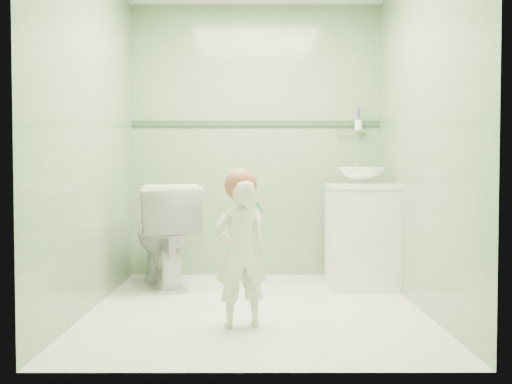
{
  "coord_description": "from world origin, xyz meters",
  "views": [
    {
      "loc": [
        -0.01,
        -3.83,
        0.92
      ],
      "look_at": [
        0.0,
        0.15,
        0.78
      ],
      "focal_mm": 40.07,
      "sensor_mm": 36.0,
      "label": 1
    }
  ],
  "objects": [
    {
      "name": "faucet",
      "position": [
        0.84,
        0.89,
        0.97
      ],
      "size": [
        0.03,
        0.13,
        0.18
      ],
      "color": "silver",
      "rests_on": "counter"
    },
    {
      "name": "counter",
      "position": [
        0.84,
        0.7,
        0.81
      ],
      "size": [
        0.54,
        0.52,
        0.04
      ],
      "primitive_type": "cube",
      "color": "white",
      "rests_on": "vanity"
    },
    {
      "name": "basin",
      "position": [
        0.84,
        0.7,
        0.89
      ],
      "size": [
        0.37,
        0.37,
        0.13
      ],
      "primitive_type": "imported",
      "color": "white",
      "rests_on": "counter"
    },
    {
      "name": "teal_toothbrush",
      "position": [
        0.01,
        -0.57,
        0.72
      ],
      "size": [
        0.11,
        0.14,
        0.08
      ],
      "color": "#0E7F5A",
      "rests_on": "toddler"
    },
    {
      "name": "toilet",
      "position": [
        -0.74,
        0.73,
        0.41
      ],
      "size": [
        0.71,
        0.92,
        0.83
      ],
      "primitive_type": "imported",
      "rotation": [
        0.0,
        0.0,
        3.49
      ],
      "color": "white",
      "rests_on": "ground"
    },
    {
      "name": "vanity",
      "position": [
        0.84,
        0.7,
        0.4
      ],
      "size": [
        0.52,
        0.5,
        0.8
      ],
      "primitive_type": "cube",
      "color": "silver",
      "rests_on": "ground"
    },
    {
      "name": "trim_stripe",
      "position": [
        0.0,
        1.24,
        1.35
      ],
      "size": [
        2.2,
        0.02,
        0.05
      ],
      "primitive_type": "cube",
      "color": "#345236",
      "rests_on": "room_shell"
    },
    {
      "name": "toddler",
      "position": [
        -0.09,
        -0.47,
        0.44
      ],
      "size": [
        0.36,
        0.29,
        0.88
      ],
      "primitive_type": "imported",
      "rotation": [
        0.0,
        0.0,
        3.41
      ],
      "color": "silver",
      "rests_on": "ground"
    },
    {
      "name": "hair_cap",
      "position": [
        -0.09,
        -0.44,
        0.84
      ],
      "size": [
        0.19,
        0.19,
        0.19
      ],
      "primitive_type": "sphere",
      "color": "#A24F39",
      "rests_on": "toddler"
    },
    {
      "name": "cup_holder",
      "position": [
        0.89,
        1.18,
        1.33
      ],
      "size": [
        0.26,
        0.07,
        0.21
      ],
      "color": "silver",
      "rests_on": "room_shell"
    },
    {
      "name": "room_shell",
      "position": [
        0.0,
        0.0,
        1.2
      ],
      "size": [
        2.5,
        2.54,
        2.4
      ],
      "color": "gray",
      "rests_on": "ground"
    },
    {
      "name": "ground",
      "position": [
        0.0,
        0.0,
        0.0
      ],
      "size": [
        2.5,
        2.5,
        0.0
      ],
      "primitive_type": "plane",
      "color": "beige",
      "rests_on": "ground"
    }
  ]
}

